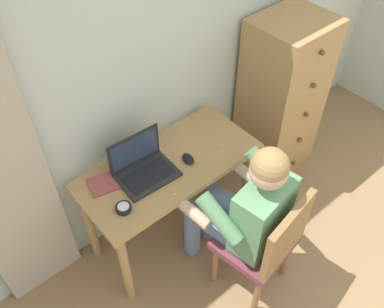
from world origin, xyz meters
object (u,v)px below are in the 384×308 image
(dresser, at_px, (281,99))
(computer_mouse, at_px, (188,159))
(desk, at_px, (169,178))
(chair, at_px, (266,243))
(laptop, at_px, (143,166))
(notebook_pad, at_px, (107,183))
(desk_clock, at_px, (124,208))
(person_seated, at_px, (244,207))

(dresser, bearing_deg, computer_mouse, -173.96)
(desk, bearing_deg, computer_mouse, -26.58)
(chair, xyz_separation_m, laptop, (-0.33, 0.72, 0.30))
(laptop, bearing_deg, chair, -64.97)
(chair, height_order, notebook_pad, chair)
(desk, xyz_separation_m, chair, (0.18, -0.67, -0.12))
(chair, xyz_separation_m, desk_clock, (-0.58, 0.56, 0.26))
(dresser, relative_size, laptop, 3.63)
(person_seated, xyz_separation_m, desk_clock, (-0.55, 0.38, 0.08))
(chair, xyz_separation_m, notebook_pad, (-0.54, 0.78, 0.25))
(desk, xyz_separation_m, person_seated, (0.15, -0.49, 0.06))
(dresser, height_order, computer_mouse, dresser)
(computer_mouse, height_order, notebook_pad, computer_mouse)
(person_seated, distance_m, desk_clock, 0.68)
(chair, distance_m, notebook_pad, 0.98)
(desk, distance_m, dresser, 1.10)
(desk, height_order, dresser, dresser)
(chair, distance_m, desk_clock, 0.85)
(chair, bearing_deg, desk, 105.09)
(dresser, distance_m, desk_clock, 1.51)
(desk_clock, bearing_deg, computer_mouse, 5.94)
(desk, distance_m, notebook_pad, 0.40)
(computer_mouse, bearing_deg, desk_clock, -162.20)
(notebook_pad, bearing_deg, desk_clock, -85.02)
(chair, bearing_deg, dresser, 38.15)
(desk_clock, bearing_deg, desk, 15.10)
(laptop, bearing_deg, desk_clock, -147.93)
(desk, bearing_deg, person_seated, -72.45)
(dresser, relative_size, computer_mouse, 12.73)
(chair, relative_size, computer_mouse, 8.68)
(person_seated, bearing_deg, computer_mouse, 96.02)
(laptop, bearing_deg, desk, -16.54)
(notebook_pad, bearing_deg, desk, -3.43)
(laptop, height_order, notebook_pad, laptop)
(chair, bearing_deg, person_seated, 98.12)
(desk, bearing_deg, chair, -74.91)
(desk_clock, relative_size, notebook_pad, 0.43)
(computer_mouse, bearing_deg, laptop, 170.98)
(desk, relative_size, dresser, 0.88)
(chair, bearing_deg, notebook_pad, 124.84)
(person_seated, distance_m, notebook_pad, 0.80)
(dresser, bearing_deg, chair, -141.85)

